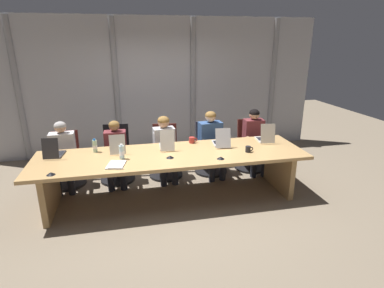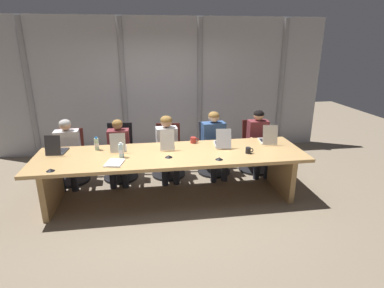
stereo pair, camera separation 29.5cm
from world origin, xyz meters
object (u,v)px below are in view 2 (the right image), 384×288
object	(u,v)px
person_center	(168,144)
office_chair_right_end	(255,152)
person_right_mid	(215,140)
laptop_left_end	(57,150)
conference_mic_left_side	(219,158)
spiral_notepad	(114,163)
conference_mic_right_side	(169,156)
laptop_center	(167,144)
office_chair_center	(168,157)
laptop_left_mid	(119,147)
office_chair_left_end	(71,162)
laptop_right_mid	(222,142)
office_chair_right_mid	(213,154)
laptop_right_end	(268,139)
coffee_mug_near	(248,150)
coffee_mug_far	(193,140)
person_left_mid	(119,148)
water_bottle_primary	(97,144)
water_bottle_secondary	(121,151)
person_right_end	(259,139)
person_left_end	(67,149)
conference_mic_middle	(50,170)
office_chair_left_mid	(120,159)

from	to	relation	value
person_center	office_chair_right_end	bearing A→B (deg)	91.24
person_right_mid	laptop_left_end	bearing A→B (deg)	-83.65
conference_mic_left_side	spiral_notepad	bearing A→B (deg)	177.32
conference_mic_right_side	laptop_center	bearing A→B (deg)	88.18
laptop_left_end	office_chair_center	world-z (taller)	laptop_left_end
laptop_left_mid	office_chair_left_end	xyz separation A→B (m)	(-0.89, 0.67, -0.47)
laptop_right_mid	office_chair_right_mid	bearing A→B (deg)	5.21
laptop_right_end	coffee_mug_near	bearing A→B (deg)	140.45
spiral_notepad	coffee_mug_far	bearing A→B (deg)	44.16
office_chair_left_end	person_right_mid	world-z (taller)	person_right_mid
person_left_mid	water_bottle_primary	bearing A→B (deg)	-32.61
laptop_left_mid	laptop_center	world-z (taller)	laptop_center
water_bottle_secondary	laptop_center	bearing A→B (deg)	25.21
laptop_left_end	water_bottle_secondary	xyz separation A→B (m)	(0.97, -0.31, 0.04)
laptop_center	water_bottle_secondary	bearing A→B (deg)	119.08
laptop_left_mid	person_right_mid	world-z (taller)	person_right_mid
person_right_end	person_center	bearing A→B (deg)	-88.07
person_left_end	person_right_end	world-z (taller)	person_right_end
conference_mic_right_side	office_chair_left_end	bearing A→B (deg)	146.40
person_left_end	coffee_mug_near	world-z (taller)	person_left_end
laptop_center	person_left_mid	world-z (taller)	person_left_mid
office_chair_right_end	water_bottle_secondary	distance (m)	2.62
laptop_right_end	office_chair_right_mid	world-z (taller)	laptop_right_end
spiral_notepad	office_chair_center	bearing A→B (deg)	68.75
conference_mic_left_side	laptop_center	bearing A→B (deg)	137.61
conference_mic_right_side	laptop_left_end	bearing A→B (deg)	165.79
person_left_mid	water_bottle_secondary	world-z (taller)	person_left_mid
laptop_left_end	conference_mic_right_side	bearing A→B (deg)	-98.47
coffee_mug_far	conference_mic_middle	distance (m)	2.20
laptop_center	office_chair_left_end	world-z (taller)	laptop_center
person_right_mid	person_left_mid	bearing A→B (deg)	-94.70
person_right_mid	laptop_center	bearing A→B (deg)	-65.50
laptop_right_mid	water_bottle_primary	bearing A→B (deg)	93.45
laptop_left_end	person_left_mid	size ratio (longest dim) A/B	0.36
office_chair_left_end	spiral_notepad	world-z (taller)	office_chair_left_end
spiral_notepad	conference_mic_middle	bearing A→B (deg)	-156.96
coffee_mug_near	conference_mic_left_side	xyz separation A→B (m)	(-0.49, -0.19, -0.03)
office_chair_right_end	conference_mic_right_side	bearing A→B (deg)	-53.75
office_chair_left_mid	office_chair_right_end	world-z (taller)	office_chair_left_mid
laptop_left_end	office_chair_left_mid	size ratio (longest dim) A/B	0.41
office_chair_left_mid	office_chair_center	bearing A→B (deg)	94.32
laptop_right_mid	coffee_mug_far	world-z (taller)	laptop_right_mid
office_chair_center	coffee_mug_far	size ratio (longest dim) A/B	6.54
laptop_left_end	person_right_mid	bearing A→B (deg)	-72.69
water_bottle_secondary	office_chair_center	bearing A→B (deg)	52.68
person_right_end	laptop_right_mid	bearing A→B (deg)	-54.95
conference_mic_left_side	conference_mic_right_side	world-z (taller)	same
conference_mic_left_side	laptop_left_mid	bearing A→B (deg)	157.10
laptop_right_end	office_chair_center	world-z (taller)	laptop_right_end
office_chair_right_mid	water_bottle_secondary	distance (m)	1.92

